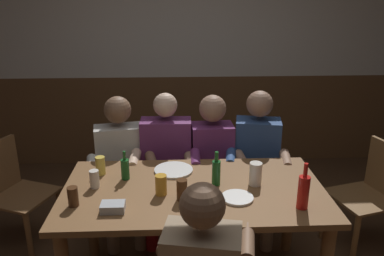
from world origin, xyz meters
TOP-DOWN VIEW (x-y plane):
  - back_wall_upper at (0.00, 2.38)m, footprint 5.30×0.12m
  - back_wall_wainscot at (0.00, 2.38)m, footprint 5.30×0.12m
  - dining_table at (0.00, 0.17)m, footprint 1.71×0.92m
  - person_0 at (-0.56, 0.85)m, footprint 0.58×0.55m
  - person_1 at (-0.19, 0.86)m, footprint 0.56×0.50m
  - person_2 at (0.20, 0.85)m, footprint 0.50×0.53m
  - person_3 at (0.56, 0.85)m, footprint 0.55×0.58m
  - chair_empty_near_right at (-1.41, 0.73)m, footprint 0.57×0.57m
  - chair_empty_far_end at (1.43, 0.57)m, footprint 0.54×0.54m
  - condiment_caddy at (-0.49, -0.09)m, footprint 0.14×0.10m
  - plate_0 at (-0.13, 0.43)m, footprint 0.28×0.28m
  - plate_1 at (0.26, 0.02)m, footprint 0.20×0.20m
  - bottle_0 at (-0.46, 0.32)m, footprint 0.06×0.06m
  - bottle_1 at (0.63, -0.11)m, footprint 0.07×0.07m
  - bottle_2 at (0.15, 0.21)m, footprint 0.06×0.06m
  - pint_glass_0 at (-0.65, 0.21)m, footprint 0.06×0.06m
  - pint_glass_1 at (-0.21, 0.10)m, footprint 0.07×0.07m
  - pint_glass_2 at (-0.64, 0.41)m, footprint 0.07×0.07m
  - pint_glass_3 at (-0.08, 0.02)m, footprint 0.07×0.07m
  - pint_glass_4 at (0.41, 0.20)m, footprint 0.08×0.08m
  - pint_glass_5 at (-0.73, -0.02)m, footprint 0.06×0.06m

SIDE VIEW (x-z plane):
  - chair_empty_near_right at x=-1.41m, z-range 0.04..0.92m
  - chair_empty_far_end at x=1.43m, z-range 0.04..0.92m
  - back_wall_wainscot at x=0.00m, z-range 0.00..1.05m
  - dining_table at x=0.00m, z-range 0.28..1.05m
  - person_0 at x=-0.56m, z-range 0.07..1.26m
  - person_2 at x=0.20m, z-range 0.07..1.26m
  - person_1 at x=-0.19m, z-range 0.06..1.28m
  - person_3 at x=0.56m, z-range 0.06..1.29m
  - plate_0 at x=-0.13m, z-range 0.77..0.79m
  - plate_1 at x=0.26m, z-range 0.77..0.79m
  - condiment_caddy at x=-0.49m, z-range 0.77..0.82m
  - pint_glass_0 at x=-0.65m, z-range 0.77..0.89m
  - pint_glass_5 at x=-0.73m, z-range 0.77..0.89m
  - pint_glass_2 at x=-0.64m, z-range 0.77..0.90m
  - pint_glass_1 at x=-0.21m, z-range 0.77..0.90m
  - pint_glass_3 at x=-0.08m, z-range 0.77..0.91m
  - bottle_0 at x=-0.46m, z-range 0.75..0.95m
  - pint_glass_4 at x=0.41m, z-range 0.77..0.93m
  - bottle_2 at x=0.15m, z-range 0.75..0.98m
  - bottle_1 at x=0.63m, z-range 0.74..1.03m
  - back_wall_upper at x=0.00m, z-range 1.05..2.68m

